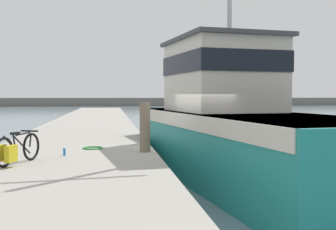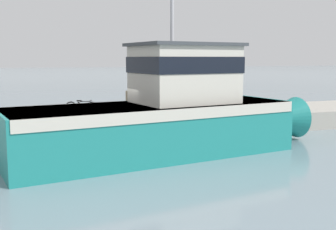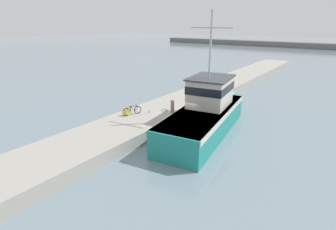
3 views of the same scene
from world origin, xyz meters
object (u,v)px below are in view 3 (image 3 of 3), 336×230
bicycle_touring (130,111)px  water_bottle_by_bike (149,112)px  water_bottle_on_curb (136,109)px  mooring_post (172,109)px  fishing_boat_main (206,112)px

bicycle_touring → water_bottle_by_bike: bicycle_touring is taller
bicycle_touring → water_bottle_on_curb: size_ratio=8.09×
bicycle_touring → water_bottle_on_curb: (-0.57, 1.31, -0.23)m
mooring_post → water_bottle_by_bike: size_ratio=7.07×
fishing_boat_main → water_bottle_on_curb: fishing_boat_main is taller
bicycle_touring → mooring_post: (3.05, 1.73, 0.35)m
fishing_boat_main → water_bottle_by_bike: size_ratio=68.29×
mooring_post → water_bottle_on_curb: mooring_post is taller
mooring_post → water_bottle_by_bike: mooring_post is taller
fishing_boat_main → mooring_post: bearing=-171.0°
fishing_boat_main → bicycle_touring: bearing=-164.3°
mooring_post → water_bottle_on_curb: 3.69m
bicycle_touring → mooring_post: 3.53m
fishing_boat_main → mooring_post: size_ratio=9.66×
water_bottle_by_bike → water_bottle_on_curb: water_bottle_on_curb is taller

